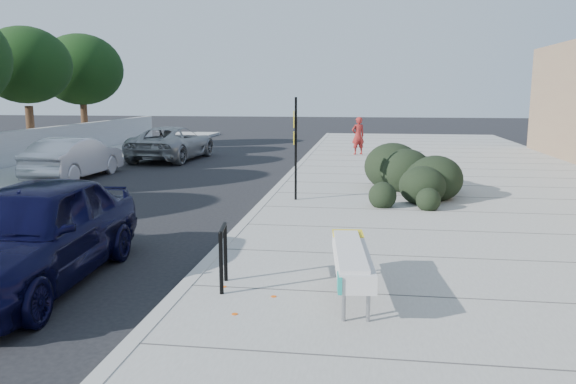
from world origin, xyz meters
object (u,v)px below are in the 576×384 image
Objects in this scene: bike_rack at (223,251)px; sign_post at (295,142)px; bench at (351,259)px; suv_silver at (173,143)px; wagon_silver at (75,158)px; sedan_navy at (31,233)px; pedestrian at (358,136)px.

sign_post reaches higher than bike_rack.
bike_rack is at bearing 170.58° from bench.
suv_silver is (-8.48, 16.69, 0.05)m from bench.
wagon_silver is (-9.98, 10.78, 0.02)m from bench.
sedan_navy is at bearing -121.99° from sign_post.
sign_post is 0.51× the size of suv_silver.
wagon_silver is at bearing 111.96° from sedan_navy.
wagon_silver reaches higher than bench.
bench is 0.86× the size of sign_post.
sign_post reaches higher than wagon_silver.
bike_rack is 7.07m from sign_post.
sign_post is (0.18, 7.00, 0.99)m from bike_rack.
pedestrian is at bearing 76.06° from sign_post.
sedan_navy reaches higher than bike_rack.
suv_silver reaches higher than wagon_silver.
bike_rack is 3.10m from sedan_navy.
pedestrian reaches higher than bench.
sedan_navy is at bearing 171.87° from bench.
pedestrian is (4.78, 18.38, 0.18)m from sedan_navy.
sign_post is 11.76m from suv_silver.
sedan_navy reaches higher than wagon_silver.
sedan_navy is 11.67m from wagon_silver.
sign_post is at bearing 61.11° from sedan_navy.
sedan_navy is 0.92× the size of suv_silver.
sedan_navy is (-3.10, 0.10, 0.13)m from bike_rack.
sign_post is 9.10m from wagon_silver.
sign_post reaches higher than bench.
pedestrian is at bearing 85.19° from bench.
sign_post reaches higher than pedestrian.
bike_rack is at bearing -5.32° from sedan_navy.
sign_post is 1.57× the size of pedestrian.
bike_rack is 0.21× the size of wagon_silver.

